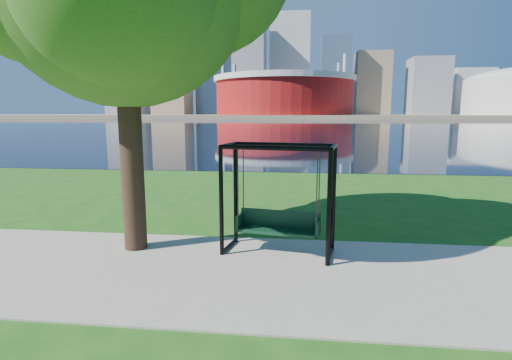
# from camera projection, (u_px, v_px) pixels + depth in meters

# --- Properties ---
(ground) EXTENTS (900.00, 900.00, 0.00)m
(ground) POSITION_uv_depth(u_px,v_px,m) (252.00, 264.00, 7.64)
(ground) COLOR #1E5114
(ground) RESTS_ON ground
(path) EXTENTS (120.00, 4.00, 0.03)m
(path) POSITION_uv_depth(u_px,v_px,m) (248.00, 273.00, 7.15)
(path) COLOR #9E937F
(path) RESTS_ON ground
(river) EXTENTS (900.00, 180.00, 0.02)m
(river) POSITION_uv_depth(u_px,v_px,m) (299.00, 124.00, 107.59)
(river) COLOR black
(river) RESTS_ON ground
(far_bank) EXTENTS (900.00, 228.00, 2.00)m
(far_bank) POSITION_uv_depth(u_px,v_px,m) (301.00, 116.00, 307.32)
(far_bank) COLOR #937F60
(far_bank) RESTS_ON ground
(stadium) EXTENTS (83.00, 83.00, 32.00)m
(stadium) POSITION_uv_depth(u_px,v_px,m) (284.00, 94.00, 236.70)
(stadium) COLOR maroon
(stadium) RESTS_ON far_bank
(skyline) EXTENTS (392.00, 66.00, 96.50)m
(skyline) POSITION_uv_depth(u_px,v_px,m) (297.00, 71.00, 315.18)
(skyline) COLOR gray
(skyline) RESTS_ON far_bank
(swing) EXTENTS (2.32, 1.30, 2.25)m
(swing) POSITION_uv_depth(u_px,v_px,m) (278.00, 202.00, 8.02)
(swing) COLOR black
(swing) RESTS_ON ground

